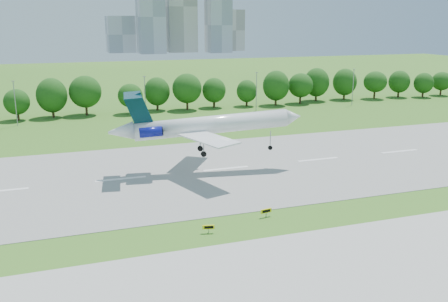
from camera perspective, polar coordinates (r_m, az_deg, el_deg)
ground at (r=68.26m, az=-8.86°, el=-9.33°), size 600.00×600.00×0.00m
runway at (r=91.45m, az=-11.71°, el=-3.17°), size 400.00×45.00×0.08m
tree_line at (r=155.43m, az=-15.15°, el=6.23°), size 288.40×8.40×10.40m
light_poles at (r=145.38m, az=-15.84°, el=5.70°), size 175.90×0.25×12.19m
skyline at (r=465.53m, az=-5.50°, el=14.93°), size 127.00×52.00×80.00m
airliner at (r=92.48m, az=-2.51°, el=3.00°), size 36.46×26.30×11.94m
taxi_sign_centre at (r=72.84m, az=4.84°, el=-6.85°), size 1.77×0.49×1.24m
taxi_sign_right at (r=67.38m, az=-1.79°, el=-8.70°), size 1.62×0.57×1.14m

